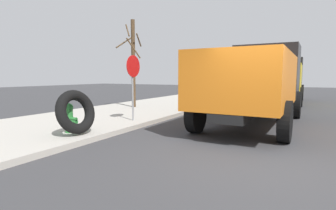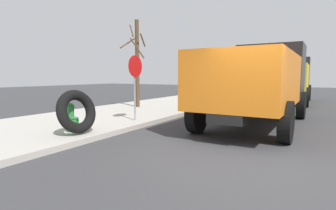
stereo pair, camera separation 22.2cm
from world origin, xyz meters
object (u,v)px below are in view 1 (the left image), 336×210
object	(u,v)px
fire_hydrant	(69,117)
dump_truck_orange	(256,79)
stop_sign	(133,75)
dump_truck_yellow	(280,78)
loose_tire	(76,112)
bare_tree	(133,62)

from	to	relation	value
fire_hydrant	dump_truck_orange	size ratio (longest dim) A/B	0.12
stop_sign	dump_truck_yellow	distance (m)	11.97
fire_hydrant	stop_sign	xyz separation A→B (m)	(2.51, -0.38, 1.15)
loose_tire	bare_tree	distance (m)	6.67
fire_hydrant	stop_sign	world-z (taller)	stop_sign
dump_truck_yellow	dump_truck_orange	bearing A→B (deg)	-179.34
stop_sign	loose_tire	bearing A→B (deg)	179.89
fire_hydrant	dump_truck_orange	xyz separation A→B (m)	(4.79, -4.12, 1.02)
dump_truck_yellow	loose_tire	bearing A→B (deg)	165.46
bare_tree	fire_hydrant	bearing A→B (deg)	-160.74
fire_hydrant	dump_truck_yellow	world-z (taller)	dump_truck_yellow
loose_tire	dump_truck_orange	size ratio (longest dim) A/B	0.17
stop_sign	dump_truck_yellow	size ratio (longest dim) A/B	0.32
loose_tire	stop_sign	world-z (taller)	stop_sign
dump_truck_yellow	bare_tree	size ratio (longest dim) A/B	1.63
stop_sign	bare_tree	xyz separation A→B (m)	(3.37, 2.44, 0.69)
dump_truck_orange	dump_truck_yellow	world-z (taller)	same
fire_hydrant	stop_sign	distance (m)	2.79
dump_truck_orange	fire_hydrant	bearing A→B (deg)	139.34
fire_hydrant	loose_tire	size ratio (longest dim) A/B	0.69
loose_tire	stop_sign	size ratio (longest dim) A/B	0.53
stop_sign	dump_truck_yellow	bearing A→B (deg)	-17.65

